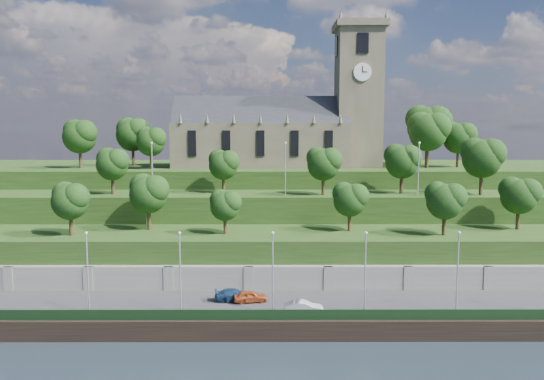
{
  "coord_description": "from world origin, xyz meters",
  "views": [
    {
      "loc": [
        -2.23,
        -53.28,
        22.26
      ],
      "look_at": [
        -2.01,
        30.0,
        12.41
      ],
      "focal_mm": 35.0,
      "sensor_mm": 36.0,
      "label": 1
    }
  ],
  "objects_px": {
    "car_right": "(234,295)",
    "car_middle": "(304,308)",
    "car_left": "(250,296)",
    "church": "(287,126)"
  },
  "relations": [
    {
      "from": "car_left",
      "to": "car_middle",
      "type": "bearing_deg",
      "value": -133.99
    },
    {
      "from": "car_middle",
      "to": "car_right",
      "type": "height_order",
      "value": "car_middle"
    },
    {
      "from": "church",
      "to": "car_left",
      "type": "height_order",
      "value": "church"
    },
    {
      "from": "church",
      "to": "car_left",
      "type": "xyz_separation_m",
      "value": [
        -5.39,
        -39.37,
        -19.84
      ]
    },
    {
      "from": "car_right",
      "to": "car_middle",
      "type": "bearing_deg",
      "value": -130.43
    },
    {
      "from": "car_left",
      "to": "car_right",
      "type": "distance_m",
      "value": 2.01
    },
    {
      "from": "church",
      "to": "car_left",
      "type": "distance_m",
      "value": 44.41
    },
    {
      "from": "car_right",
      "to": "car_left",
      "type": "bearing_deg",
      "value": -118.86
    },
    {
      "from": "church",
      "to": "car_middle",
      "type": "bearing_deg",
      "value": -89.23
    },
    {
      "from": "car_left",
      "to": "car_middle",
      "type": "relative_size",
      "value": 0.92
    }
  ]
}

